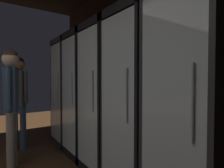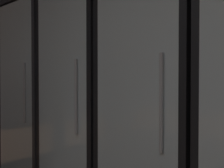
# 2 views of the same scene
# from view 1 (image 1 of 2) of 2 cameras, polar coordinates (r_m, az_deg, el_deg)

# --- Properties ---
(wall_back) EXTENTS (6.00, 0.06, 2.80)m
(wall_back) POSITION_cam_1_polar(r_m,az_deg,el_deg) (2.17, 18.75, 5.12)
(wall_back) COLOR black
(wall_back) RESTS_ON ground
(cooler_far_left) EXTENTS (0.62, 0.64, 2.03)m
(cooler_far_left) POSITION_cam_1_polar(r_m,az_deg,el_deg) (3.71, -12.08, -2.64)
(cooler_far_left) COLOR #2B2B30
(cooler_far_left) RESTS_ON ground
(cooler_left) EXTENTS (0.62, 0.64, 2.03)m
(cooler_left) POSITION_cam_1_polar(r_m,az_deg,el_deg) (3.13, -7.52, -3.41)
(cooler_left) COLOR black
(cooler_left) RESTS_ON ground
(cooler_center) EXTENTS (0.62, 0.64, 2.03)m
(cooler_center) POSITION_cam_1_polar(r_m,az_deg,el_deg) (2.57, -0.86, -4.43)
(cooler_center) COLOR black
(cooler_center) RESTS_ON ground
(cooler_right) EXTENTS (0.62, 0.64, 2.03)m
(cooler_right) POSITION_cam_1_polar(r_m,az_deg,el_deg) (2.07, 9.19, -6.01)
(cooler_right) COLOR black
(cooler_right) RESTS_ON ground
(cooler_far_right) EXTENTS (0.62, 0.64, 2.03)m
(cooler_far_right) POSITION_cam_1_polar(r_m,az_deg,el_deg) (1.67, 24.92, -8.13)
(cooler_far_right) COLOR #2B2B30
(cooler_far_right) RESTS_ON ground
(shopper_near) EXTENTS (0.32, 0.22, 1.66)m
(shopper_near) POSITION_cam_1_polar(r_m,az_deg,el_deg) (2.91, -28.94, -2.70)
(shopper_near) COLOR gray
(shopper_near) RESTS_ON ground
(shopper_far) EXTENTS (0.25, 0.28, 1.65)m
(shopper_far) POSITION_cam_1_polar(r_m,az_deg,el_deg) (3.61, -27.14, -1.96)
(shopper_far) COLOR #384C66
(shopper_far) RESTS_ON ground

